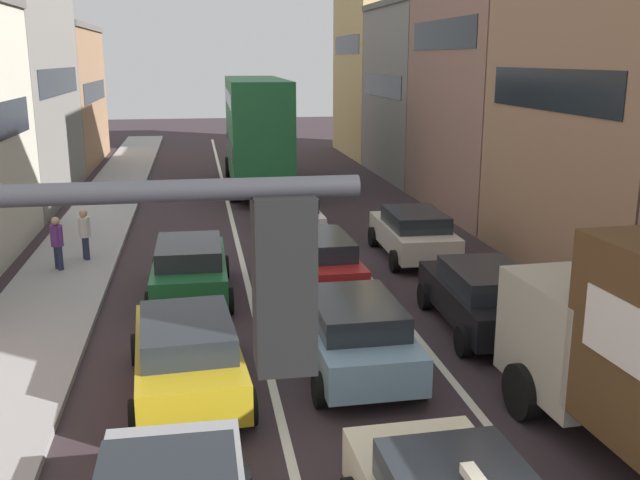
% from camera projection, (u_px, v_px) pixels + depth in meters
% --- Properties ---
extents(sidewalk_left, '(2.60, 64.00, 0.14)m').
position_uv_depth(sidewalk_left, '(88.00, 235.00, 24.71)').
color(sidewalk_left, '#999999').
rests_on(sidewalk_left, ground).
extents(lane_stripe_left, '(0.16, 60.00, 0.01)m').
position_uv_depth(lane_stripe_left, '(235.00, 231.00, 25.55)').
color(lane_stripe_left, silver).
rests_on(lane_stripe_left, ground).
extents(lane_stripe_right, '(0.16, 60.00, 0.01)m').
position_uv_depth(lane_stripe_right, '(329.00, 227.00, 26.11)').
color(lane_stripe_right, silver).
rests_on(lane_stripe_right, ground).
extents(building_row_right, '(7.20, 43.90, 12.96)m').
position_uv_depth(building_row_right, '(531.00, 62.00, 27.69)').
color(building_row_right, tan).
rests_on(building_row_right, ground).
extents(sedan_centre_lane_second, '(2.12, 4.33, 1.49)m').
position_uv_depth(sedan_centre_lane_second, '(353.00, 331.00, 14.03)').
color(sedan_centre_lane_second, '#759EB7').
rests_on(sedan_centre_lane_second, ground).
extents(wagon_left_lane_second, '(2.28, 4.41, 1.49)m').
position_uv_depth(wagon_left_lane_second, '(187.00, 352.00, 13.03)').
color(wagon_left_lane_second, '#B29319').
rests_on(wagon_left_lane_second, ground).
extents(hatchback_centre_lane_third, '(2.16, 4.35, 1.49)m').
position_uv_depth(hatchback_centre_lane_third, '(317.00, 260.00, 18.99)').
color(hatchback_centre_lane_third, '#A51E1E').
rests_on(hatchback_centre_lane_third, ground).
extents(sedan_left_lane_third, '(2.09, 4.32, 1.49)m').
position_uv_depth(sedan_left_lane_third, '(190.00, 267.00, 18.34)').
color(sedan_left_lane_third, '#19592D').
rests_on(sedan_left_lane_third, ground).
extents(coupe_centre_lane_fourth, '(2.12, 4.33, 1.49)m').
position_uv_depth(coupe_centre_lane_fourth, '(290.00, 213.00, 24.73)').
color(coupe_centre_lane_fourth, silver).
rests_on(coupe_centre_lane_fourth, ground).
extents(sedan_right_lane_behind_truck, '(2.19, 4.36, 1.49)m').
position_uv_depth(sedan_right_lane_behind_truck, '(484.00, 296.00, 16.13)').
color(sedan_right_lane_behind_truck, black).
rests_on(sedan_right_lane_behind_truck, ground).
extents(wagon_right_lane_far, '(2.15, 4.35, 1.49)m').
position_uv_depth(wagon_right_lane_far, '(413.00, 232.00, 21.98)').
color(wagon_right_lane_far, beige).
rests_on(wagon_right_lane_far, ground).
extents(bus_mid_queue_primary, '(2.96, 10.55, 5.06)m').
position_uv_depth(bus_mid_queue_primary, '(256.00, 128.00, 33.28)').
color(bus_mid_queue_primary, '#1E6033').
rests_on(bus_mid_queue_primary, ground).
extents(pedestrian_near_kerb, '(0.35, 0.46, 1.66)m').
position_uv_depth(pedestrian_near_kerb, '(57.00, 242.00, 20.27)').
color(pedestrian_near_kerb, '#262D47').
rests_on(pedestrian_near_kerb, ground).
extents(pedestrian_mid_sidewalk, '(0.34, 0.51, 1.66)m').
position_uv_depth(pedestrian_mid_sidewalk, '(85.00, 233.00, 21.31)').
color(pedestrian_mid_sidewalk, '#262D47').
rests_on(pedestrian_mid_sidewalk, ground).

